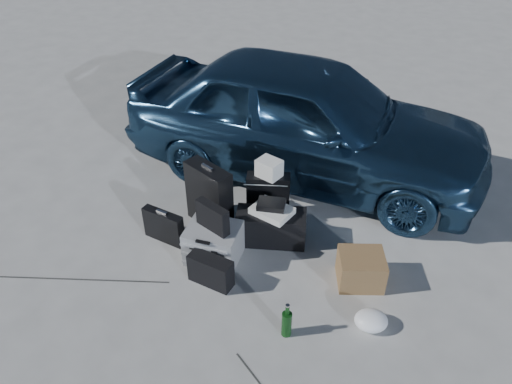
% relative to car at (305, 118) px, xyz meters
% --- Properties ---
extents(ground, '(60.00, 60.00, 0.00)m').
position_rel_car_xyz_m(ground, '(0.04, -2.10, -0.73)').
color(ground, '#B1B1AC').
rests_on(ground, ground).
extents(car, '(4.34, 1.88, 1.46)m').
position_rel_car_xyz_m(car, '(0.00, 0.00, 0.00)').
color(car, '#2A5075').
rests_on(car, ground).
extents(pelican_case, '(0.54, 0.46, 0.37)m').
position_rel_car_xyz_m(pelican_case, '(-0.37, -1.85, -0.54)').
color(pelican_case, '#96989B').
rests_on(pelican_case, ground).
extents(laptop_bag, '(0.38, 0.22, 0.28)m').
position_rel_car_xyz_m(laptop_bag, '(-0.37, -1.85, -0.22)').
color(laptop_bag, black).
rests_on(laptop_bag, pelican_case).
extents(briefcase, '(0.47, 0.17, 0.35)m').
position_rel_car_xyz_m(briefcase, '(-0.96, -1.79, -0.55)').
color(briefcase, black).
rests_on(briefcase, ground).
extents(suitcase_left, '(0.58, 0.40, 0.71)m').
position_rel_car_xyz_m(suitcase_left, '(-0.64, -1.37, -0.37)').
color(suitcase_left, black).
rests_on(suitcase_left, ground).
extents(suitcase_right, '(0.49, 0.29, 0.55)m').
position_rel_car_xyz_m(suitcase_right, '(-0.09, -1.05, -0.45)').
color(suitcase_right, black).
rests_on(suitcase_right, ground).
extents(white_carton, '(0.29, 0.26, 0.19)m').
position_rel_car_xyz_m(white_carton, '(-0.08, -1.06, -0.08)').
color(white_carton, white).
rests_on(white_carton, suitcase_right).
extents(duffel_bag, '(0.76, 0.48, 0.35)m').
position_rel_car_xyz_m(duffel_bag, '(0.08, -1.42, -0.55)').
color(duffel_bag, black).
rests_on(duffel_bag, ground).
extents(flat_box_white, '(0.45, 0.38, 0.07)m').
position_rel_car_xyz_m(flat_box_white, '(0.08, -1.41, -0.34)').
color(flat_box_white, white).
rests_on(flat_box_white, duffel_bag).
extents(flat_box_black, '(0.31, 0.24, 0.06)m').
position_rel_car_xyz_m(flat_box_black, '(0.07, -1.39, -0.28)').
color(flat_box_black, black).
rests_on(flat_box_black, flat_box_white).
extents(cardboard_box, '(0.51, 0.48, 0.31)m').
position_rel_car_xyz_m(cardboard_box, '(1.05, -1.67, -0.57)').
color(cardboard_box, olive).
rests_on(cardboard_box, ground).
extents(plastic_bag, '(0.35, 0.33, 0.16)m').
position_rel_car_xyz_m(plastic_bag, '(1.25, -2.18, -0.65)').
color(plastic_bag, white).
rests_on(plastic_bag, ground).
extents(messenger_bag, '(0.44, 0.22, 0.30)m').
position_rel_car_xyz_m(messenger_bag, '(-0.25, -2.18, -0.58)').
color(messenger_bag, black).
rests_on(messenger_bag, ground).
extents(green_bottle, '(0.10, 0.10, 0.34)m').
position_rel_car_xyz_m(green_bottle, '(0.60, -2.51, -0.56)').
color(green_bottle, black).
rests_on(green_bottle, ground).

